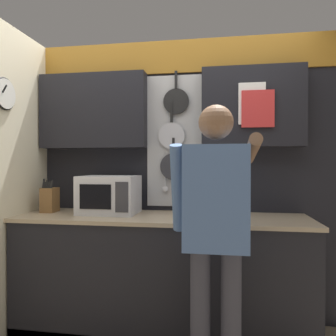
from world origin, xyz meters
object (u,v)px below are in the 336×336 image
(microwave, at_px, (109,195))
(person, at_px, (216,219))
(knife_block, at_px, (50,199))
(utensil_crock, at_px, (182,204))

(microwave, distance_m, person, 1.08)
(knife_block, relative_size, utensil_crock, 0.90)
(utensil_crock, relative_size, person, 0.19)
(utensil_crock, bearing_deg, person, -66.34)
(knife_block, height_order, person, person)
(microwave, height_order, utensil_crock, utensil_crock)
(knife_block, distance_m, utensil_crock, 1.13)
(microwave, xyz_separation_m, utensil_crock, (0.60, 0.00, -0.07))
(utensil_crock, distance_m, person, 0.68)
(microwave, bearing_deg, person, -35.46)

